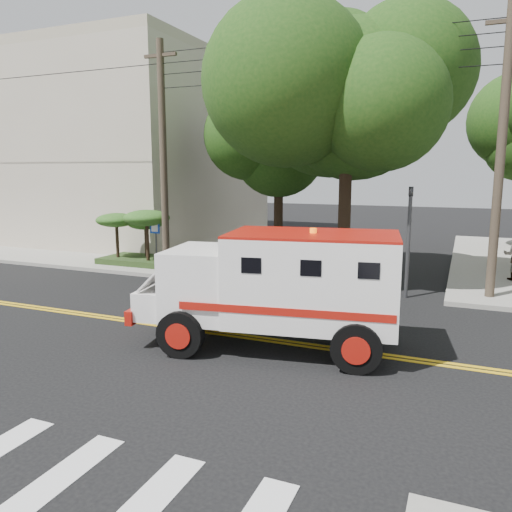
% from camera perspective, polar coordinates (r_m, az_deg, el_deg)
% --- Properties ---
extents(ground, '(100.00, 100.00, 0.00)m').
position_cam_1_polar(ground, '(12.83, -3.52, -8.89)').
color(ground, black).
rests_on(ground, ground).
extents(sidewalk_nw, '(17.00, 17.00, 0.15)m').
position_cam_1_polar(sidewalk_nw, '(31.12, -14.92, 1.96)').
color(sidewalk_nw, gray).
rests_on(sidewalk_nw, ground).
extents(building_left, '(16.00, 14.00, 10.00)m').
position_cam_1_polar(building_left, '(33.30, -16.49, 11.13)').
color(building_left, '#B4A894').
rests_on(building_left, sidewalk_nw).
extents(utility_pole_left, '(0.28, 0.28, 9.00)m').
position_cam_1_polar(utility_pole_left, '(20.17, -10.54, 10.71)').
color(utility_pole_left, '#382D23').
rests_on(utility_pole_left, ground).
extents(utility_pole_right, '(0.28, 0.28, 9.00)m').
position_cam_1_polar(utility_pole_right, '(17.12, 26.15, 10.11)').
color(utility_pole_right, '#382D23').
rests_on(utility_pole_right, ground).
extents(tree_main, '(6.08, 5.70, 9.85)m').
position_cam_1_polar(tree_main, '(17.73, 11.78, 19.62)').
color(tree_main, black).
rests_on(tree_main, ground).
extents(tree_left, '(4.48, 4.20, 7.70)m').
position_cam_1_polar(tree_left, '(24.13, 3.19, 13.58)').
color(tree_left, black).
rests_on(tree_left, ground).
extents(traffic_signal, '(0.15, 0.18, 3.60)m').
position_cam_1_polar(traffic_signal, '(16.67, 17.08, 2.87)').
color(traffic_signal, '#3F3F42').
rests_on(traffic_signal, ground).
extents(accessibility_sign, '(0.45, 0.10, 2.02)m').
position_cam_1_polar(accessibility_sign, '(20.82, -11.39, 2.00)').
color(accessibility_sign, '#3F3F42').
rests_on(accessibility_sign, ground).
extents(palm_planter, '(3.52, 2.63, 2.36)m').
position_cam_1_polar(palm_planter, '(21.86, -13.45, 3.02)').
color(palm_planter, '#1E3314').
rests_on(palm_planter, sidewalk_nw).
extents(armored_truck, '(6.27, 3.20, 2.73)m').
position_cam_1_polar(armored_truck, '(11.44, 2.57, -3.09)').
color(armored_truck, white).
rests_on(armored_truck, ground).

